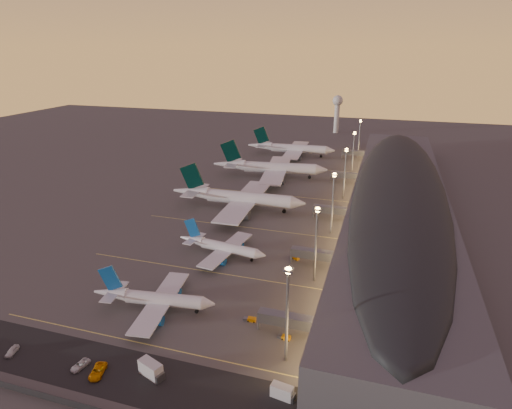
# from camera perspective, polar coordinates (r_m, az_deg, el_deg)

# --- Properties ---
(ground) EXTENTS (700.00, 700.00, 0.00)m
(ground) POSITION_cam_1_polar(r_m,az_deg,el_deg) (153.56, -5.74, -7.99)
(ground) COLOR #413E3B
(airliner_narrow_south) EXTENTS (37.15, 33.45, 13.27)m
(airliner_narrow_south) POSITION_cam_1_polar(r_m,az_deg,el_deg) (131.26, -13.47, -12.12)
(airliner_narrow_south) COLOR silver
(airliner_narrow_south) RESTS_ON ground
(airliner_narrow_north) EXTENTS (35.56, 32.00, 12.70)m
(airliner_narrow_north) POSITION_cam_1_polar(r_m,az_deg,el_deg) (158.64, -4.62, -5.64)
(airliner_narrow_north) COLOR silver
(airliner_narrow_north) RESTS_ON ground
(airliner_wide_near) EXTENTS (65.31, 59.38, 20.93)m
(airliner_wide_near) POSITION_cam_1_polar(r_m,az_deg,el_deg) (202.09, -2.48, 0.91)
(airliner_wide_near) COLOR silver
(airliner_wide_near) RESTS_ON ground
(airliner_wide_mid) EXTENTS (67.46, 61.97, 21.59)m
(airliner_wide_mid) POSITION_cam_1_polar(r_m,az_deg,el_deg) (251.95, 1.87, 4.93)
(airliner_wide_mid) COLOR silver
(airliner_wide_mid) RESTS_ON ground
(airliner_wide_far) EXTENTS (61.59, 56.13, 19.71)m
(airliner_wide_far) POSITION_cam_1_polar(r_m,az_deg,el_deg) (303.65, 4.68, 7.46)
(airliner_wide_far) COLOR silver
(airliner_wide_far) RESTS_ON ground
(terminal_building) EXTENTS (56.35, 255.00, 17.46)m
(terminal_building) POSITION_cam_1_polar(r_m,az_deg,el_deg) (206.62, 18.42, 1.29)
(terminal_building) COLOR #4C4D51
(terminal_building) RESTS_ON ground
(light_masts) EXTENTS (2.20, 217.20, 25.90)m
(light_masts) POSITION_cam_1_polar(r_m,az_deg,el_deg) (197.60, 11.23, 3.79)
(light_masts) COLOR gray
(light_masts) RESTS_ON ground
(radar_tower) EXTENTS (9.00, 9.00, 32.50)m
(radar_tower) POSITION_cam_1_polar(r_m,az_deg,el_deg) (389.73, 10.79, 12.56)
(radar_tower) COLOR silver
(radar_tower) RESTS_ON ground
(service_lane) EXTENTS (260.00, 16.00, 0.01)m
(service_lane) POSITION_cam_1_polar(r_m,az_deg,el_deg) (113.33, -17.44, -20.67)
(service_lane) COLOR black
(service_lane) RESTS_ON ground
(lane_markings) EXTENTS (90.00, 180.36, 0.00)m
(lane_markings) POSITION_cam_1_polar(r_m,az_deg,el_deg) (187.31, -1.04, -2.45)
(lane_markings) COLOR #D8C659
(lane_markings) RESTS_ON ground
(fence) EXTENTS (124.00, 0.12, 2.00)m
(fence) POSITION_cam_1_polar(r_m,az_deg,el_deg) (105.91, -21.42, -23.99)
(fence) COLOR #2D2D30
(fence) RESTS_ON ground
(baggage_tug_a) EXTENTS (3.53, 1.64, 1.04)m
(baggage_tug_a) POSITION_cam_1_polar(r_m,az_deg,el_deg) (124.59, -0.78, -15.06)
(baggage_tug_a) COLOR orange
(baggage_tug_a) RESTS_ON ground
(baggage_tug_b) EXTENTS (3.54, 1.77, 1.02)m
(baggage_tug_b) POSITION_cam_1_polar(r_m,az_deg,el_deg) (118.46, 3.83, -17.26)
(baggage_tug_b) COLOR orange
(baggage_tug_b) RESTS_ON ground
(baggage_tug_c) EXTENTS (3.75, 3.09, 1.06)m
(baggage_tug_c) POSITION_cam_1_polar(r_m,az_deg,el_deg) (157.17, 5.22, -7.06)
(baggage_tug_c) COLOR orange
(baggage_tug_c) RESTS_ON ground
(catering_truck_a) EXTENTS (7.13, 4.74, 3.74)m
(catering_truck_a) POSITION_cam_1_polar(r_m,az_deg,el_deg) (109.73, -13.73, -20.63)
(catering_truck_a) COLOR silver
(catering_truck_a) RESTS_ON ground
(catering_truck_b) EXTENTS (5.68, 2.89, 3.05)m
(catering_truck_b) POSITION_cam_1_polar(r_m,az_deg,el_deg) (102.58, 3.65, -23.71)
(catering_truck_b) COLOR silver
(catering_truck_b) RESTS_ON ground
(service_van_a) EXTENTS (2.88, 4.76, 1.52)m
(service_van_a) POSITION_cam_1_polar(r_m,az_deg,el_deg) (129.13, -29.77, -16.59)
(service_van_a) COLOR silver
(service_van_a) RESTS_ON ground
(service_van_b) EXTENTS (4.38, 6.66, 1.70)m
(service_van_b) POSITION_cam_1_polar(r_m,az_deg,el_deg) (114.27, -20.36, -20.12)
(service_van_b) COLOR orange
(service_van_b) RESTS_ON ground
(service_van_c) EXTENTS (3.11, 5.27, 1.38)m
(service_van_c) POSITION_cam_1_polar(r_m,az_deg,el_deg) (117.68, -22.40, -19.19)
(service_van_c) COLOR silver
(service_van_c) RESTS_ON ground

